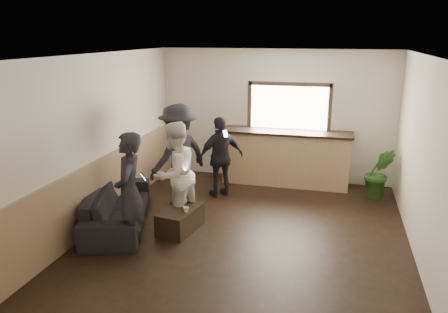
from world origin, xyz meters
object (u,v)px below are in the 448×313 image
(person_b, at_px, (175,174))
(person_d, at_px, (221,157))
(potted_plant, at_px, (379,173))
(cup_a, at_px, (184,201))
(sofa, at_px, (118,206))
(person_c, at_px, (179,155))
(person_a, at_px, (129,192))
(bar_counter, at_px, (286,154))
(coffee_table, at_px, (180,219))
(cup_b, at_px, (186,210))

(person_b, height_order, person_d, person_b)
(potted_plant, height_order, person_d, person_d)
(cup_a, relative_size, person_b, 0.06)
(sofa, distance_m, person_c, 1.47)
(person_a, bearing_deg, bar_counter, 135.95)
(cup_a, relative_size, person_d, 0.07)
(bar_counter, xyz_separation_m, person_d, (-1.13, -1.07, 0.15))
(coffee_table, bearing_deg, person_c, 110.81)
(person_c, bearing_deg, person_b, 46.36)
(potted_plant, relative_size, person_c, 0.53)
(person_c, bearing_deg, potted_plant, 139.50)
(sofa, relative_size, cup_a, 19.83)
(coffee_table, xyz_separation_m, person_a, (-0.50, -0.74, 0.70))
(person_a, distance_m, person_d, 2.54)
(coffee_table, height_order, cup_a, cup_a)
(person_c, bearing_deg, person_d, 163.31)
(potted_plant, xyz_separation_m, person_c, (-3.63, -1.28, 0.44))
(person_b, relative_size, person_d, 1.10)
(coffee_table, distance_m, cup_a, 0.33)
(cup_b, bearing_deg, person_c, 114.78)
(bar_counter, height_order, person_d, bar_counter)
(person_b, xyz_separation_m, person_c, (-0.25, 0.86, 0.07))
(person_a, height_order, person_b, person_a)
(cup_a, relative_size, cup_b, 1.23)
(cup_a, height_order, person_d, person_d)
(coffee_table, xyz_separation_m, cup_b, (0.14, -0.11, 0.23))
(person_b, distance_m, person_d, 1.52)
(cup_b, bearing_deg, person_b, 131.63)
(person_c, bearing_deg, coffee_table, 50.86)
(person_a, relative_size, person_c, 0.93)
(potted_plant, distance_m, person_a, 4.86)
(cup_a, xyz_separation_m, person_a, (-0.48, -0.98, 0.47))
(bar_counter, relative_size, sofa, 1.23)
(potted_plant, bearing_deg, sofa, -150.61)
(bar_counter, distance_m, sofa, 3.74)
(coffee_table, relative_size, person_b, 0.48)
(bar_counter, distance_m, coffee_table, 3.11)
(cup_b, relative_size, person_b, 0.05)
(cup_a, relative_size, person_c, 0.06)
(bar_counter, height_order, person_b, bar_counter)
(person_d, bearing_deg, cup_a, 41.85)
(cup_a, xyz_separation_m, person_d, (0.25, 1.46, 0.37))
(potted_plant, bearing_deg, person_b, -147.58)
(person_d, bearing_deg, person_c, 4.72)
(bar_counter, bearing_deg, coffee_table, -116.17)
(person_a, bearing_deg, person_d, 147.36)
(cup_a, xyz_separation_m, potted_plant, (3.23, 2.14, 0.08))
(cup_b, xyz_separation_m, person_c, (-0.56, 1.20, 0.53))
(person_a, distance_m, person_b, 1.03)
(cup_a, height_order, cup_b, cup_a)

